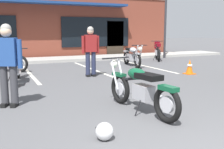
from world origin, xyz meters
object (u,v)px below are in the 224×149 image
motorcycle_foreground_classic (140,88)px  helmet_on_pavement (104,131)px  person_in_shorts_foreground (91,48)px  motorcycle_black_cruiser (132,56)px  person_in_black_shirt (8,60)px  traffic_cone (190,67)px  motorcycle_orange_scrambler (15,67)px  motorcycle_blue_standard (158,50)px

motorcycle_foreground_classic → helmet_on_pavement: (-1.14, -0.97, -0.33)m
person_in_shorts_foreground → helmet_on_pavement: 5.41m
motorcycle_black_cruiser → person_in_black_shirt: bearing=-139.8°
person_in_shorts_foreground → traffic_cone: bearing=-15.6°
motorcycle_orange_scrambler → person_in_black_shirt: 2.74m
motorcycle_orange_scrambler → person_in_shorts_foreground: bearing=0.4°
motorcycle_black_cruiser → motorcycle_orange_scrambler: same height
motorcycle_foreground_classic → helmet_on_pavement: motorcycle_foreground_classic is taller
motorcycle_black_cruiser → person_in_shorts_foreground: 3.11m
motorcycle_orange_scrambler → helmet_on_pavement: 5.14m
motorcycle_foreground_classic → person_in_shorts_foreground: (0.49, 4.12, 0.49)m
motorcycle_blue_standard → motorcycle_orange_scrambler: size_ratio=0.90×
motorcycle_orange_scrambler → traffic_cone: bearing=-9.1°
helmet_on_pavement → motorcycle_blue_standard: bearing=52.2°
person_in_shorts_foreground → motorcycle_black_cruiser: bearing=34.7°
motorcycle_orange_scrambler → helmet_on_pavement: bearing=-81.5°
motorcycle_blue_standard → motorcycle_orange_scrambler: same height
motorcycle_black_cruiser → person_in_black_shirt: person_in_black_shirt is taller
motorcycle_foreground_classic → helmet_on_pavement: bearing=-139.8°
motorcycle_blue_standard → traffic_cone: (-1.61, -4.42, -0.27)m
person_in_black_shirt → helmet_on_pavement: (1.10, -2.39, -0.82)m
motorcycle_blue_standard → person_in_shorts_foreground: size_ratio=1.13×
helmet_on_pavement → traffic_cone: (5.04, 4.14, 0.13)m
motorcycle_blue_standard → helmet_on_pavement: size_ratio=7.26×
motorcycle_foreground_classic → traffic_cone: (3.89, 3.17, -0.20)m
person_in_black_shirt → motorcycle_black_cruiser: bearing=40.2°
motorcycle_blue_standard → motorcycle_foreground_classic: bearing=-126.0°
motorcycle_foreground_classic → motorcycle_orange_scrambler: 4.52m
person_in_black_shirt → person_in_shorts_foreground: (2.73, 2.69, 0.00)m
motorcycle_foreground_classic → motorcycle_blue_standard: (5.51, 7.59, 0.07)m
motorcycle_blue_standard → person_in_shorts_foreground: bearing=-145.3°
motorcycle_blue_standard → person_in_black_shirt: person_in_black_shirt is taller
motorcycle_black_cruiser → person_in_shorts_foreground: (-2.52, -1.75, 0.49)m
motorcycle_black_cruiser → helmet_on_pavement: bearing=-121.3°
traffic_cone → helmet_on_pavement: bearing=-140.6°
person_in_black_shirt → person_in_shorts_foreground: same height
motorcycle_blue_standard → traffic_cone: bearing=-110.1°
motorcycle_foreground_classic → motorcycle_orange_scrambler: same height
motorcycle_blue_standard → helmet_on_pavement: bearing=-127.8°
motorcycle_orange_scrambler → motorcycle_black_cruiser: bearing=19.7°
motorcycle_blue_standard → motorcycle_orange_scrambler: 8.19m
helmet_on_pavement → person_in_black_shirt: bearing=114.7°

